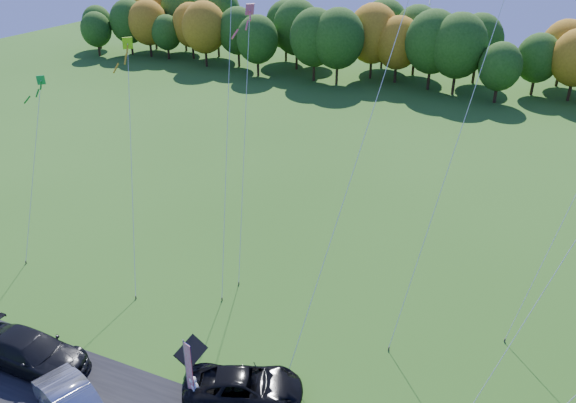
% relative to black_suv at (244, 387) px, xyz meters
% --- Properties ---
extents(ground, '(160.00, 160.00, 0.00)m').
position_rel_black_suv_xyz_m(ground, '(-0.70, 0.61, -0.75)').
color(ground, '#275316').
extents(tree_line, '(116.00, 12.00, 10.00)m').
position_rel_black_suv_xyz_m(tree_line, '(-0.70, 55.61, -0.75)').
color(tree_line, '#1E4711').
rests_on(tree_line, ground).
extents(black_suv, '(5.96, 4.35, 1.51)m').
position_rel_black_suv_xyz_m(black_suv, '(0.00, 0.00, 0.00)').
color(black_suv, black).
rests_on(black_suv, ground).
extents(dark_truck_a, '(5.98, 2.46, 1.73)m').
position_rel_black_suv_xyz_m(dark_truck_a, '(-10.49, -2.26, 0.11)').
color(dark_truck_a, black).
rests_on(dark_truck_a, ground).
extents(person_tailgate_a, '(0.64, 0.76, 1.77)m').
position_rel_black_suv_xyz_m(person_tailgate_a, '(-1.78, -1.26, 0.13)').
color(person_tailgate_a, white).
rests_on(person_tailgate_a, ground).
extents(person_tailgate_b, '(0.80, 0.92, 1.62)m').
position_rel_black_suv_xyz_m(person_tailgate_b, '(-3.24, 0.80, 0.06)').
color(person_tailgate_b, gray).
rests_on(person_tailgate_b, ground).
extents(feather_flag, '(0.48, 0.21, 3.77)m').
position_rel_black_suv_xyz_m(feather_flag, '(-1.96, -1.34, 1.54)').
color(feather_flag, '#999999').
rests_on(feather_flag, ground).
extents(kite_delta_blue, '(4.95, 10.64, 23.03)m').
position_rel_black_suv_xyz_m(kite_delta_blue, '(-6.32, 10.91, 10.38)').
color(kite_delta_blue, '#4C3F33').
rests_on(kite_delta_blue, ground).
extents(kite_parafoil_orange, '(6.45, 12.53, 31.39)m').
position_rel_black_suv_xyz_m(kite_parafoil_orange, '(7.50, 11.82, 14.74)').
color(kite_parafoil_orange, '#4C3F33').
rests_on(kite_parafoil_orange, ground).
extents(kite_delta_red, '(4.11, 11.37, 21.52)m').
position_rel_black_suv_xyz_m(kite_delta_red, '(2.72, 7.63, 9.68)').
color(kite_delta_red, '#4C3F33').
rests_on(kite_delta_red, ground).
extents(kite_parafoil_rainbow, '(6.18, 6.05, 14.17)m').
position_rel_black_suv_xyz_m(kite_parafoil_rainbow, '(12.12, 6.47, 6.25)').
color(kite_parafoil_rainbow, '#4C3F33').
rests_on(kite_parafoil_rainbow, ground).
extents(kite_diamond_yellow, '(4.40, 7.34, 13.86)m').
position_rel_black_suv_xyz_m(kite_diamond_yellow, '(-11.19, 7.55, 5.91)').
color(kite_diamond_yellow, '#4C3F33').
rests_on(kite_diamond_yellow, ground).
extents(kite_diamond_green, '(1.33, 5.36, 11.30)m').
position_rel_black_suv_xyz_m(kite_diamond_green, '(-18.47, 6.85, 4.81)').
color(kite_diamond_green, '#4C3F33').
rests_on(kite_diamond_green, ground).
extents(kite_diamond_pink, '(2.38, 6.55, 15.70)m').
position_rel_black_suv_xyz_m(kite_diamond_pink, '(-5.40, 10.84, 6.92)').
color(kite_diamond_pink, '#4C3F33').
rests_on(kite_diamond_pink, ground).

